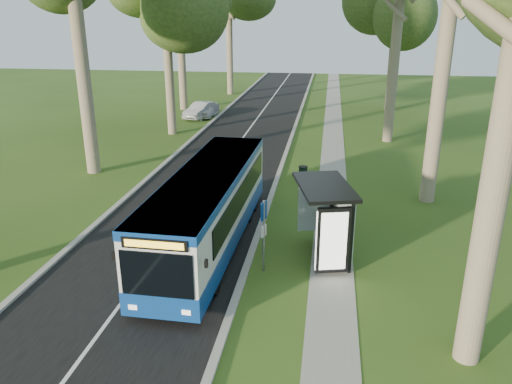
% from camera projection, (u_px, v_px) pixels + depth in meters
% --- Properties ---
extents(ground, '(120.00, 120.00, 0.00)m').
position_uv_depth(ground, '(255.00, 244.00, 19.60)').
color(ground, '#2C4816').
rests_on(ground, ground).
extents(road, '(7.00, 100.00, 0.02)m').
position_uv_depth(road, '(222.00, 167.00, 29.39)').
color(road, black).
rests_on(road, ground).
extents(kerb_east, '(0.25, 100.00, 0.12)m').
position_uv_depth(kerb_east, '(281.00, 169.00, 28.89)').
color(kerb_east, '#9E9B93').
rests_on(kerb_east, ground).
extents(kerb_west, '(0.25, 100.00, 0.12)m').
position_uv_depth(kerb_west, '(164.00, 164.00, 29.86)').
color(kerb_west, '#9E9B93').
rests_on(kerb_west, ground).
extents(centre_line, '(0.12, 100.00, 0.00)m').
position_uv_depth(centre_line, '(222.00, 167.00, 29.39)').
color(centre_line, white).
rests_on(centre_line, road).
extents(footpath, '(1.50, 100.00, 0.02)m').
position_uv_depth(footpath, '(333.00, 172.00, 28.50)').
color(footpath, gray).
rests_on(footpath, ground).
extents(bus, '(2.61, 11.31, 2.98)m').
position_uv_depth(bus, '(209.00, 208.00, 18.96)').
color(bus, silver).
rests_on(bus, ground).
extents(bus_stop_sign, '(0.17, 0.36, 2.64)m').
position_uv_depth(bus_stop_sign, '(264.00, 228.00, 16.99)').
color(bus_stop_sign, gray).
rests_on(bus_stop_sign, ground).
extents(bus_shelter, '(2.52, 3.61, 2.81)m').
position_uv_depth(bus_shelter, '(328.00, 211.00, 17.50)').
color(bus_shelter, black).
rests_on(bus_shelter, ground).
extents(litter_bin, '(0.49, 0.49, 0.86)m').
position_uv_depth(litter_bin, '(303.00, 174.00, 26.70)').
color(litter_bin, black).
rests_on(litter_bin, ground).
extents(car_white, '(1.72, 3.95, 1.33)m').
position_uv_depth(car_white, '(206.00, 109.00, 43.65)').
color(car_white, white).
rests_on(car_white, ground).
extents(car_silver, '(2.47, 4.31, 1.34)m').
position_uv_depth(car_silver, '(201.00, 110.00, 43.03)').
color(car_silver, '#A4A7AB').
rests_on(car_silver, ground).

